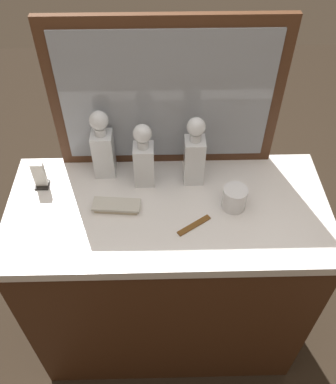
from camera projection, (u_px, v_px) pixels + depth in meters
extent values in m
plane|color=#2D2319|center=(168.00, 326.00, 2.18)|extent=(6.00, 6.00, 0.00)
cube|color=#472816|center=(168.00, 280.00, 1.85)|extent=(1.13, 0.53, 0.91)
cube|color=white|center=(168.00, 211.00, 1.50)|extent=(1.17, 0.54, 0.04)
cube|color=#472816|center=(166.00, 97.00, 1.45)|extent=(0.82, 0.03, 0.59)
cube|color=gray|center=(166.00, 99.00, 1.44)|extent=(0.74, 0.01, 0.51)
cube|color=white|center=(194.00, 160.00, 1.52)|extent=(0.07, 0.07, 0.19)
cube|color=#8C4C14|center=(194.00, 166.00, 1.54)|extent=(0.06, 0.06, 0.13)
cylinder|color=white|center=(196.00, 137.00, 1.44)|extent=(0.04, 0.04, 0.03)
sphere|color=white|center=(196.00, 127.00, 1.41)|extent=(0.07, 0.07, 0.07)
cube|color=white|center=(104.00, 154.00, 1.55)|extent=(0.08, 0.08, 0.19)
cube|color=#8C4C14|center=(105.00, 159.00, 1.57)|extent=(0.07, 0.07, 0.14)
cylinder|color=white|center=(100.00, 131.00, 1.47)|extent=(0.04, 0.04, 0.03)
sphere|color=white|center=(99.00, 120.00, 1.44)|extent=(0.07, 0.07, 0.07)
cube|color=white|center=(144.00, 165.00, 1.52)|extent=(0.07, 0.07, 0.17)
cube|color=#8C4C14|center=(144.00, 168.00, 1.53)|extent=(0.06, 0.06, 0.13)
cylinder|color=white|center=(143.00, 144.00, 1.45)|extent=(0.04, 0.04, 0.03)
sphere|color=white|center=(142.00, 134.00, 1.41)|extent=(0.07, 0.07, 0.07)
cylinder|color=white|center=(234.00, 197.00, 1.46)|extent=(0.09, 0.09, 0.09)
cylinder|color=silver|center=(233.00, 204.00, 1.49)|extent=(0.08, 0.08, 0.01)
cube|color=#B7A88C|center=(117.00, 206.00, 1.48)|extent=(0.16, 0.07, 0.01)
cube|color=beige|center=(116.00, 204.00, 1.47)|extent=(0.17, 0.08, 0.01)
cube|color=brown|center=(194.00, 225.00, 1.43)|extent=(0.12, 0.09, 0.01)
cube|color=black|center=(42.00, 185.00, 1.56)|extent=(0.05, 0.05, 0.01)
cube|color=white|center=(39.00, 175.00, 1.52)|extent=(0.05, 0.02, 0.11)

